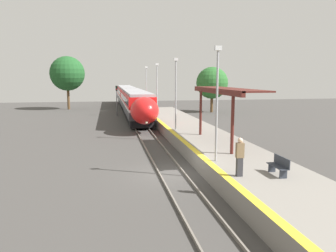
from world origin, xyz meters
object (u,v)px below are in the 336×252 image
railway_signal (117,98)px  lamppost_near (217,97)px  lamppost_farthest (146,85)px  lamppost_mid (176,90)px  lamppost_far (157,86)px  person_waiting (240,156)px  platform_bench (279,166)px  train (130,99)px

railway_signal → lamppost_near: 31.83m
railway_signal → lamppost_farthest: lamppost_farthest is taller
lamppost_mid → lamppost_far: same height
lamppost_mid → person_waiting: bearing=-89.3°
lamppost_near → lamppost_farthest: same height
lamppost_near → railway_signal: bearing=98.2°
railway_signal → lamppost_far: size_ratio=0.70×
platform_bench → person_waiting: (-1.92, 0.18, 0.50)m
railway_signal → lamppost_farthest: bearing=17.4°
lamppost_near → lamppost_mid: same height
platform_bench → lamppost_farthest: bearing=93.3°
railway_signal → lamppost_farthest: 5.09m
railway_signal → lamppost_farthest: size_ratio=0.70×
platform_bench → person_waiting: size_ratio=0.77×
person_waiting → lamppost_mid: (-0.18, 13.86, 2.55)m
railway_signal → lamppost_far: lamppost_far is taller
train → platform_bench: (4.35, -39.05, -0.77)m
train → platform_bench: 39.30m
person_waiting → railway_signal: size_ratio=0.42×
lamppost_near → lamppost_far: same height
lamppost_near → train: bearing=93.6°
lamppost_far → lamppost_farthest: bearing=90.0°
train → lamppost_near: 36.12m
platform_bench → lamppost_near: 4.81m
train → railway_signal: bearing=-116.7°
lamppost_far → lamppost_near: bearing=-90.0°
platform_bench → person_waiting: bearing=174.8°
platform_bench → lamppost_farthest: lamppost_farthest is taller
lamppost_far → platform_bench: bearing=-85.2°
person_waiting → lamppost_near: 3.87m
person_waiting → lamppost_mid: bearing=90.7°
platform_bench → lamppost_mid: (-2.10, 14.03, 3.05)m
lamppost_near → lamppost_farthest: 32.88m
railway_signal → lamppost_farthest: (4.53, 1.42, 1.83)m
lamppost_mid → platform_bench: bearing=-81.5°
platform_bench → person_waiting: person_waiting is taller
platform_bench → lamppost_mid: 14.51m
lamppost_near → lamppost_far: (0.00, 21.92, 0.00)m
platform_bench → lamppost_far: size_ratio=0.23×
train → lamppost_mid: (2.26, -25.02, 2.29)m
railway_signal → train: bearing=63.3°
lamppost_near → lamppost_mid: 10.96m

